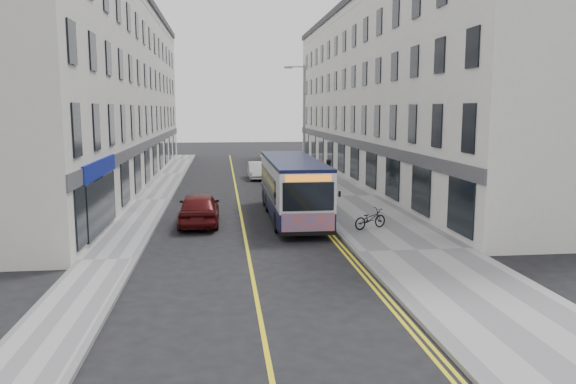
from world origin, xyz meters
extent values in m
plane|color=black|center=(0.00, 0.00, 0.00)|extent=(140.00, 140.00, 0.00)
cube|color=gray|center=(6.25, 12.00, 0.06)|extent=(4.50, 64.00, 0.12)
cube|color=gray|center=(-5.00, 12.00, 0.06)|extent=(2.00, 64.00, 0.12)
cube|color=slate|center=(4.00, 12.00, 0.07)|extent=(0.18, 64.00, 0.13)
cube|color=slate|center=(-4.00, 12.00, 0.07)|extent=(0.18, 64.00, 0.13)
cube|color=yellow|center=(0.00, 12.00, 0.00)|extent=(0.12, 64.00, 0.01)
cube|color=yellow|center=(3.55, 12.00, 0.00)|extent=(0.10, 64.00, 0.01)
cube|color=yellow|center=(3.75, 12.00, 0.00)|extent=(0.10, 64.00, 0.01)
cube|color=silver|center=(11.50, 21.00, 6.50)|extent=(6.00, 46.00, 13.00)
cube|color=silver|center=(-9.00, 21.00, 6.50)|extent=(6.00, 46.00, 13.00)
cylinder|color=gray|center=(4.25, 14.00, 4.00)|extent=(0.14, 0.14, 8.00)
cylinder|color=gray|center=(3.75, 14.00, 7.90)|extent=(1.00, 0.08, 0.08)
cube|color=gray|center=(3.25, 14.00, 7.85)|extent=(0.50, 0.18, 0.12)
cube|color=black|center=(2.48, 5.87, 0.73)|extent=(2.29, 10.10, 0.83)
cube|color=silver|center=(2.48, 5.87, 1.97)|extent=(2.29, 10.10, 1.65)
cube|color=black|center=(2.48, 5.87, 2.87)|extent=(2.31, 10.10, 0.15)
cube|color=black|center=(1.31, 6.42, 1.79)|extent=(0.04, 7.89, 1.06)
cube|color=black|center=(3.64, 6.42, 1.79)|extent=(0.04, 7.89, 1.06)
cube|color=black|center=(2.48, 0.80, 1.88)|extent=(2.07, 0.04, 1.15)
cube|color=#E64013|center=(2.48, 0.80, 0.78)|extent=(2.16, 0.04, 0.87)
cube|color=orange|center=(2.48, 0.79, 2.62)|extent=(1.84, 0.04, 0.26)
cylinder|color=black|center=(1.44, 2.84, 0.46)|extent=(0.26, 0.92, 0.92)
cylinder|color=black|center=(3.51, 2.84, 0.46)|extent=(0.26, 0.92, 0.92)
cylinder|color=black|center=(1.44, 7.89, 0.46)|extent=(0.26, 0.92, 0.92)
cylinder|color=black|center=(3.51, 7.89, 0.46)|extent=(0.26, 0.92, 0.92)
cylinder|color=black|center=(1.44, 9.54, 0.46)|extent=(0.26, 0.92, 0.92)
cylinder|color=black|center=(3.51, 9.54, 0.46)|extent=(0.26, 0.92, 0.92)
imported|color=black|center=(5.51, 2.62, 0.56)|extent=(1.77, 1.23, 0.88)
imported|color=brown|center=(5.52, 14.78, 1.10)|extent=(0.81, 0.65, 1.95)
imported|color=black|center=(6.27, 16.04, 1.04)|extent=(1.02, 0.87, 1.85)
imported|color=silver|center=(1.80, 21.82, 0.65)|extent=(1.38, 3.94, 1.30)
imported|color=#4B0C0D|center=(-2.00, 4.93, 0.78)|extent=(1.85, 4.57, 1.56)
camera|label=1|loc=(-0.91, -20.94, 5.34)|focal=35.00mm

